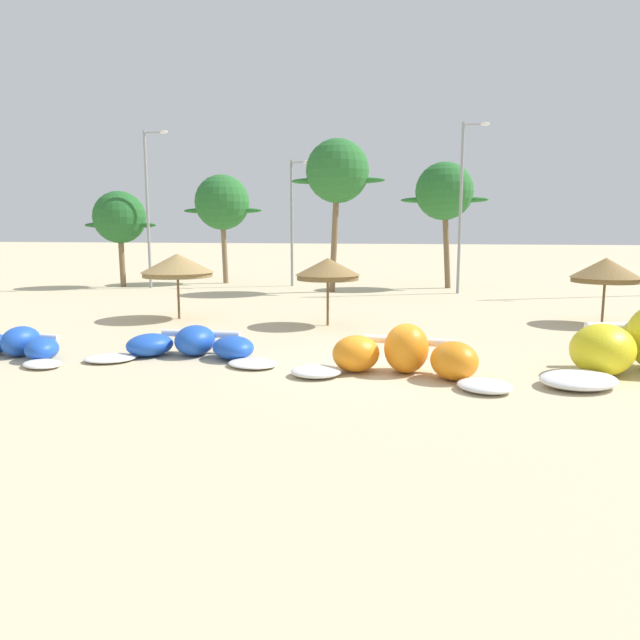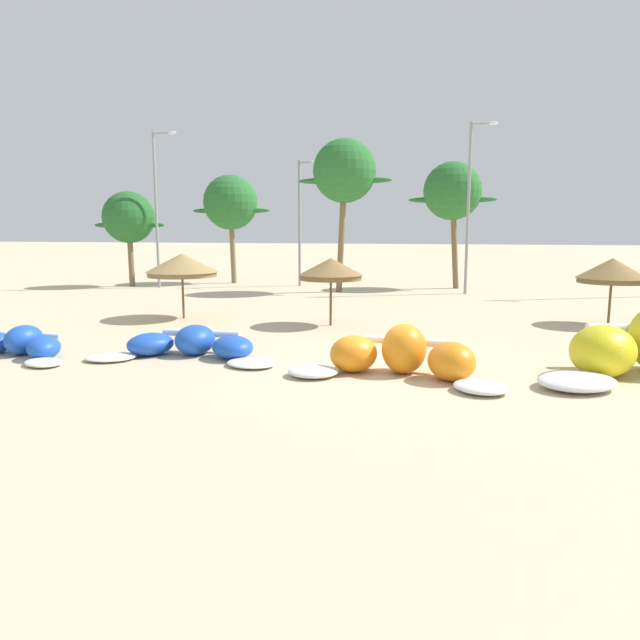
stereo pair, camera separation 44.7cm
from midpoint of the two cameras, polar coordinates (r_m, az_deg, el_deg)
ground_plane at (r=16.89m, az=5.62°, el=-4.59°), size 260.00×260.00×0.00m
kite_far_left at (r=20.38m, az=-26.43°, el=-2.15°), size 4.93×2.64×0.92m
kite_left at (r=18.56m, az=-11.56°, el=-2.37°), size 6.16×2.88×0.93m
kite_left_of_center at (r=15.99m, az=8.58°, el=-3.51°), size 5.95×3.14×1.35m
beach_umbrella_near_van at (r=26.30m, az=-12.61°, el=5.17°), size 3.11×3.11×2.82m
beach_umbrella_middle at (r=23.79m, az=1.59°, el=4.92°), size 2.60×2.60×2.72m
beach_umbrella_near_palms at (r=26.71m, az=26.63°, el=4.27°), size 2.74×2.74×2.71m
palm_leftmost at (r=41.90m, az=-17.57°, el=9.30°), size 5.11×3.41×6.30m
palm_left at (r=42.92m, az=-8.27°, el=11.03°), size 5.73×3.82×7.58m
palm_left_of_gap at (r=36.57m, az=2.73°, el=13.97°), size 5.69×3.79×9.16m
palm_center_left at (r=39.71m, az=12.90°, el=11.88°), size 5.54×3.69×8.08m
lamppost_west at (r=40.46m, az=-14.99°, el=10.84°), size 1.69×0.24×9.99m
lamppost_west_center at (r=40.24m, az=-1.50°, el=9.88°), size 1.43×0.24×8.31m
lamppost_east_center at (r=36.56m, az=14.56°, el=11.04°), size 1.58×0.24×9.94m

